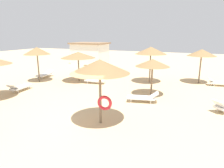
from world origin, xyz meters
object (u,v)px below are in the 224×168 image
(lounger_5, at_px, (93,80))
(parasol_8, at_px, (100,67))
(lounger_0, at_px, (45,74))
(parasol_3, at_px, (202,53))
(beach_cabana, at_px, (90,53))
(bench_0, at_px, (90,66))
(parasol_4, at_px, (153,63))
(parasol_6, at_px, (151,51))
(lounger_1, at_px, (20,87))
(lounger_3, at_px, (220,82))
(lounger_4, at_px, (143,97))
(parasol_0, at_px, (37,51))
(parasol_5, at_px, (78,55))

(lounger_5, bearing_deg, parasol_8, -58.99)
(parasol_8, height_order, lounger_0, parasol_8)
(parasol_3, distance_m, beach_cabana, 15.74)
(lounger_0, height_order, lounger_5, lounger_5)
(bench_0, bearing_deg, lounger_0, -106.82)
(parasol_4, bearing_deg, parasol_8, -103.30)
(parasol_6, bearing_deg, lounger_1, -141.42)
(parasol_6, distance_m, lounger_1, 10.66)
(parasol_8, xyz_separation_m, bench_0, (-7.77, 12.79, -2.31))
(lounger_3, bearing_deg, parasol_6, -169.12)
(lounger_3, xyz_separation_m, beach_cabana, (-15.85, 6.96, 1.18))
(lounger_1, bearing_deg, bench_0, 89.55)
(parasol_6, distance_m, lounger_4, 5.87)
(lounger_0, relative_size, lounger_5, 0.98)
(beach_cabana, bearing_deg, parasol_3, -24.62)
(parasol_6, height_order, beach_cabana, parasol_6)
(lounger_5, bearing_deg, parasol_6, 27.34)
(parasol_0, xyz_separation_m, lounger_0, (-0.72, 1.57, -2.37))
(parasol_0, relative_size, lounger_1, 1.53)
(parasol_0, distance_m, parasol_5, 3.53)
(lounger_5, xyz_separation_m, bench_0, (-3.72, 6.05, 0.03))
(parasol_6, bearing_deg, parasol_4, -75.44)
(parasol_0, bearing_deg, lounger_5, 14.85)
(parasol_5, bearing_deg, parasol_4, -14.03)
(parasol_3, distance_m, parasol_8, 11.25)
(parasol_3, relative_size, lounger_4, 1.44)
(parasol_6, relative_size, lounger_5, 1.56)
(parasol_8, distance_m, lounger_0, 12.06)
(parasol_5, distance_m, lounger_5, 2.53)
(lounger_3, distance_m, bench_0, 13.81)
(parasol_4, bearing_deg, parasol_0, 178.50)
(parasol_8, bearing_deg, beach_cabana, 120.72)
(lounger_0, relative_size, lounger_3, 0.97)
(beach_cabana, bearing_deg, lounger_0, -86.60)
(parasol_5, height_order, lounger_1, parasol_5)
(parasol_6, bearing_deg, beach_cabana, 142.26)
(parasol_3, xyz_separation_m, lounger_3, (1.57, -0.41, -2.27))
(bench_0, bearing_deg, parasol_4, -40.03)
(parasol_8, distance_m, lounger_5, 8.20)
(parasol_5, bearing_deg, beach_cabana, 114.16)
(parasol_8, distance_m, beach_cabana, 19.79)
(parasol_8, relative_size, lounger_3, 1.50)
(lounger_3, height_order, lounger_5, lounger_5)
(parasol_3, relative_size, lounger_0, 1.49)
(bench_0, bearing_deg, parasol_3, -11.10)
(parasol_4, xyz_separation_m, lounger_1, (-9.08, -2.72, -1.93))
(bench_0, bearing_deg, lounger_5, -58.42)
(parasol_4, relative_size, parasol_5, 0.84)
(parasol_6, relative_size, lounger_4, 1.54)
(lounger_1, height_order, lounger_5, lounger_5)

